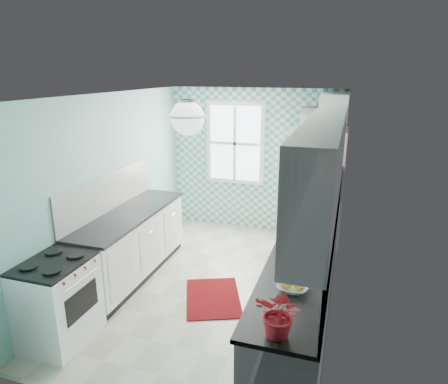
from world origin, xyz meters
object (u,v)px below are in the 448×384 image
(ceiling_light, at_px, (187,118))
(fruit_bowl, at_px, (293,287))
(fridge, at_px, (316,189))
(potted_plant, at_px, (280,314))
(microwave, at_px, (321,118))
(stove, at_px, (58,300))
(sink, at_px, (315,213))

(ceiling_light, height_order, fruit_bowl, ceiling_light)
(fridge, bearing_deg, fruit_bowl, -88.36)
(ceiling_light, distance_m, fridge, 3.12)
(ceiling_light, height_order, potted_plant, ceiling_light)
(fridge, relative_size, potted_plant, 5.14)
(potted_plant, bearing_deg, microwave, 91.35)
(fridge, height_order, microwave, microwave)
(fridge, relative_size, stove, 2.13)
(fridge, height_order, stove, fridge)
(fruit_bowl, xyz_separation_m, microwave, (-0.09, 3.18, 1.11))
(ceiling_light, xyz_separation_m, microwave, (1.11, 2.57, -0.24))
(sink, relative_size, potted_plant, 1.42)
(fruit_bowl, bearing_deg, ceiling_light, 153.29)
(sink, height_order, microwave, microwave)
(fruit_bowl, bearing_deg, sink, 89.90)
(stove, xyz_separation_m, sink, (2.40, 2.23, 0.46))
(microwave, bearing_deg, stove, 54.52)
(ceiling_light, height_order, sink, ceiling_light)
(fridge, relative_size, microwave, 3.30)
(fruit_bowl, bearing_deg, microwave, 91.62)
(fruit_bowl, distance_m, potted_plant, 0.67)
(fridge, height_order, potted_plant, fridge)
(ceiling_light, bearing_deg, sink, 50.99)
(fridge, xyz_separation_m, potted_plant, (0.09, -3.83, 0.17))
(fridge, bearing_deg, ceiling_light, -113.32)
(ceiling_light, xyz_separation_m, fruit_bowl, (1.20, -0.60, -1.35))
(potted_plant, bearing_deg, stove, 167.99)
(stove, relative_size, microwave, 1.55)
(sink, bearing_deg, fridge, 96.69)
(sink, bearing_deg, fruit_bowl, -88.36)
(fridge, bearing_deg, potted_plant, -88.64)
(stove, height_order, microwave, microwave)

